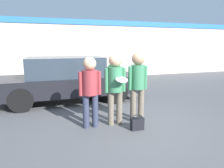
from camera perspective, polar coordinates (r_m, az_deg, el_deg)
ground_plane at (r=5.24m, az=3.67°, el=-10.64°), size 56.00×56.00×0.00m
storefront_building at (r=12.01m, az=-9.45°, el=9.84°), size 24.00×0.22×3.40m
person_left at (r=4.64m, az=-6.31°, el=-0.66°), size 0.53×0.36×1.67m
person_middle_with_frisbee at (r=4.77m, az=0.94°, el=0.36°), size 0.53×0.57×1.74m
person_right at (r=5.04m, az=7.35°, el=0.99°), size 0.51×0.34×1.77m
parked_car_near at (r=7.09m, az=-12.44°, el=1.35°), size 4.79×1.80×1.54m
shrub at (r=11.93m, az=0.65°, el=3.85°), size 0.92×0.92×0.92m
handbag at (r=4.74m, az=7.22°, el=-11.04°), size 0.30×0.23×0.33m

